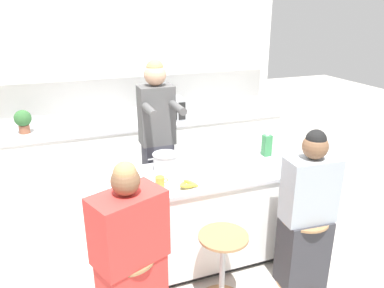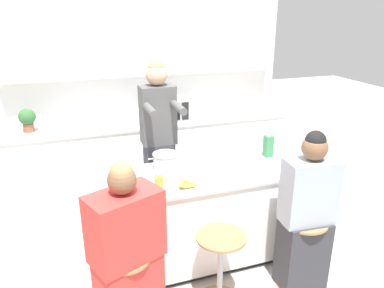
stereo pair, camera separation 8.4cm
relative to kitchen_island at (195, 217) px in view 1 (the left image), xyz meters
The scene contains 17 objects.
ground_plane 0.45m from the kitchen_island, ahead, with size 16.00×16.00×0.00m, color #B2ADA3.
wall_back 2.21m from the kitchen_island, 90.00° to the left, with size 3.75×0.22×2.70m.
back_counter 1.61m from the kitchen_island, 90.00° to the left, with size 3.48×0.66×0.93m.
kitchen_island is the anchor object (origin of this frame).
bar_stool_center 0.61m from the kitchen_island, 90.00° to the right, with size 0.38×0.38×0.64m.
bar_stool_rightmost 0.96m from the kitchen_island, 40.23° to the right, with size 0.38×0.38×0.64m.
person_cooking 0.78m from the kitchen_island, 105.45° to the left, with size 0.33×0.54×1.81m.
person_wrapped_blanket 0.97m from the kitchen_island, 138.57° to the right, with size 0.55×0.44×1.35m.
person_seated_near 0.98m from the kitchen_island, 40.63° to the right, with size 0.43×0.29×1.40m.
cooking_pot 0.58m from the kitchen_island, 143.02° to the left, with size 0.32×0.23×0.16m.
fruit_bowl 0.88m from the kitchen_island, behind, with size 0.23×0.23×0.08m.
mixing_bowl_steel 0.62m from the kitchen_island, 10.68° to the right, with size 0.17×0.17×0.06m.
coffee_cup_near 0.62m from the kitchen_island, 157.92° to the right, with size 0.11×0.07×0.09m.
banana_bunch 0.54m from the kitchen_island, 123.39° to the right, with size 0.19×0.13×0.06m.
juice_carton 0.99m from the kitchen_island, 10.66° to the left, with size 0.08×0.08×0.22m.
microwave 1.69m from the kitchen_island, 82.89° to the left, with size 0.48×0.33×0.27m.
potted_plant 2.24m from the kitchen_island, 131.55° to the left, with size 0.19×0.19×0.27m.
Camera 1 is at (-1.07, -2.78, 2.26)m, focal length 35.00 mm.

